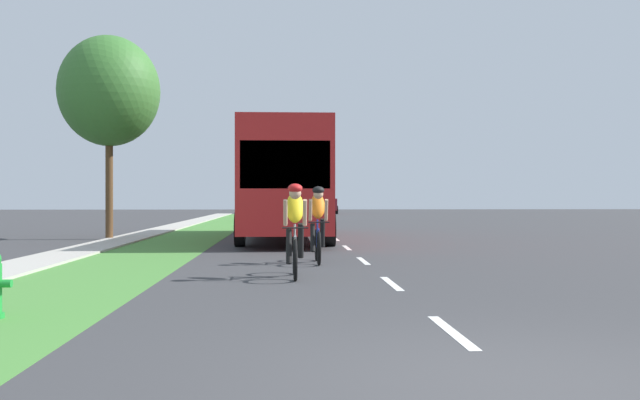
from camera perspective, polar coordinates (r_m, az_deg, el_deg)
name	(u,v)px	position (r m, az deg, el deg)	size (l,w,h in m)	color
ground_plane	(332,236)	(25.08, 0.97, -2.92)	(120.00, 120.00, 0.00)	#38383A
grass_verge	(192,236)	(25.24, -10.26, -2.89)	(2.46, 70.00, 0.01)	#478438
sidewalk_concrete	(139,236)	(25.54, -14.41, -2.86)	(1.26, 70.00, 0.10)	#B2ADA3
lane_markings_center	(326,231)	(29.07, 0.45, -2.49)	(0.12, 53.80, 0.01)	white
cyclist_lead	(295,230)	(11.88, -2.03, -2.39)	(0.42, 1.72, 1.58)	black
cyclist_trailing	(318,224)	(14.54, -0.18, -1.93)	(0.42, 1.72, 1.58)	black
bus_red	(285,179)	(23.39, -2.83, 1.71)	(2.78, 11.60, 3.48)	red
sedan_black	(283,208)	(40.83, -3.03, -0.66)	(1.98, 4.30, 1.52)	black
pickup_silver	(288,206)	(49.74, -2.58, -0.45)	(2.22, 5.10, 1.64)	#A5A8AD
suv_maroon	(324,203)	(61.00, 0.34, -0.23)	(2.15, 4.70, 1.79)	maroon
street_tree_near	(109,91)	(24.28, -16.63, 8.38)	(3.27, 3.27, 6.63)	brown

